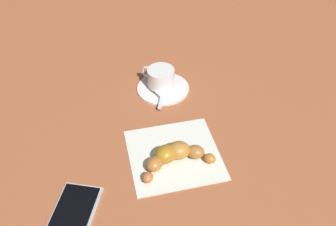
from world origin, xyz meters
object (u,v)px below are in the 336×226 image
Objects in this scene: espresso_cup at (160,77)px; napkin at (174,154)px; sugar_packet at (155,89)px; croissant at (174,155)px; teaspoon at (165,84)px; cell_phone at (72,217)px; saucer at (163,88)px.

napkin is (-0.23, 0.02, -0.03)m from espresso_cup.
croissant reaches higher than sugar_packet.
napkin is at bearing 174.81° from espresso_cup.
espresso_cup reaches higher than sugar_packet.
espresso_cup is at bearing 115.08° from sugar_packet.
espresso_cup is 0.02m from teaspoon.
teaspoon is 0.03m from sugar_packet.
cell_phone is (-0.10, 0.21, 0.00)m from napkin.
croissant is (-0.22, 0.01, 0.01)m from sugar_packet.
sugar_packet is (-0.01, 0.02, 0.01)m from saucer.
cell_phone is (-0.32, 0.24, -0.01)m from teaspoon.
teaspoon is 0.87× the size of croissant.
cell_phone is (-0.33, 0.23, -0.03)m from espresso_cup.
sugar_packet reaches higher than saucer.
cell_phone is at bearing 115.66° from napkin.
espresso_cup is 0.40m from cell_phone.
saucer is at bearing -149.94° from espresso_cup.
espresso_cup reaches higher than saucer.
cell_phone is at bearing 143.08° from teaspoon.
espresso_cup is at bearing -35.35° from cell_phone.
sugar_packet is at bearing 114.81° from saucer.
saucer is 0.03m from sugar_packet.
saucer reaches higher than napkin.
croissant is (-0.02, 0.00, 0.02)m from napkin.
croissant is at bearing 166.21° from napkin.
sugar_packet is at bearing 136.04° from espresso_cup.
napkin is 0.02m from croissant.
napkin is at bearing -13.79° from croissant.
teaspoon is at bearing -8.23° from napkin.
teaspoon is 0.24m from croissant.
saucer is at bearing 127.70° from teaspoon.
croissant is at bearing -22.65° from sugar_packet.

